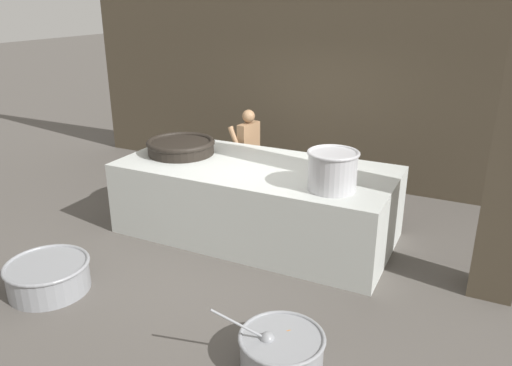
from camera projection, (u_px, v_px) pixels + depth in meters
ground_plane at (256, 233)px, 7.16m from camera, size 60.00×60.00×0.00m
back_wall at (322, 65)px, 8.62m from camera, size 9.49×0.24×4.16m
hearth_platform at (256, 200)px, 6.98m from camera, size 3.77×1.76×1.02m
giant_wok_near at (181, 146)px, 7.28m from camera, size 1.00×1.00×0.21m
stock_pot at (333, 170)px, 5.88m from camera, size 0.62×0.62×0.48m
cook at (248, 151)px, 8.17m from camera, size 0.39×0.58×1.50m
prep_bowl_vegetables at (281, 348)px, 4.57m from camera, size 0.96×0.81×0.64m
prep_bowl_meat at (48, 275)px, 5.71m from camera, size 0.95×0.95×0.36m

